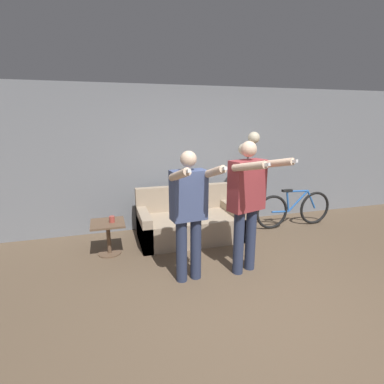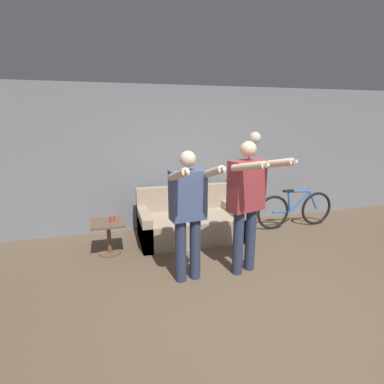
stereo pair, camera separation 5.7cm
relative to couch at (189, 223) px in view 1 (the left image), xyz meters
The scene contains 10 objects.
ground_plane 2.09m from the couch, 84.00° to the right, with size 16.00×16.00×0.00m, color brown.
wall_back 1.26m from the couch, 72.76° to the left, with size 10.00×0.05×2.60m.
couch is the anchor object (origin of this frame).
person_left 1.56m from the couch, 105.65° to the right, with size 0.55×0.69×1.66m.
person_right 1.59m from the couch, 73.17° to the right, with size 0.68×0.78×1.76m.
cat 0.77m from the couch, 67.67° to the left, with size 0.49×0.13×0.17m.
floor_lamp 1.64m from the couch, ahead, with size 0.39×0.29×1.80m.
side_table 1.37m from the couch, 169.30° to the right, with size 0.50×0.50×0.51m.
cup 1.34m from the couch, 168.05° to the right, with size 0.08×0.08×0.09m.
bicycle 2.08m from the couch, ahead, with size 1.59×0.07×0.74m.
Camera 1 is at (-1.55, -2.64, 2.03)m, focal length 28.00 mm.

